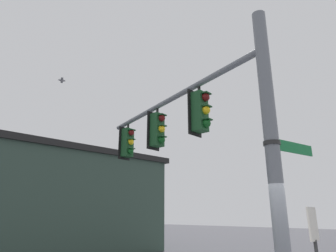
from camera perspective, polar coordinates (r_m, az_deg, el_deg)
signal_pole at (r=5.88m, az=19.65°, el=-4.92°), size 0.28×0.28×6.15m
mast_arm at (r=8.98m, az=-0.06°, el=4.87°), size 1.95×6.87×0.15m
traffic_light_nearest_pole at (r=7.60m, az=6.31°, el=2.83°), size 0.54×0.49×1.31m
traffic_light_mid_inner at (r=9.19m, az=-2.02°, el=-0.72°), size 0.54×0.49×1.31m
traffic_light_mid_outer at (r=10.94m, az=-7.79°, el=-3.18°), size 0.54×0.49×1.31m
street_name_sign at (r=6.21m, az=21.53°, el=-3.59°), size 1.44×0.51×0.22m
bird_flying at (r=12.84m, az=-19.88°, el=8.35°), size 0.30×0.39×0.10m
storefront_building at (r=16.89m, az=-26.27°, el=-12.88°), size 14.41×8.63×5.17m
historical_marker at (r=8.03m, az=26.59°, el=-19.09°), size 0.60×0.08×2.13m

